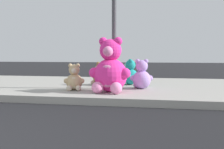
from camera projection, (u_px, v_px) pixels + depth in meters
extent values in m
cube|color=#9E9B93|center=(84.00, 87.00, 7.16)|extent=(28.00, 4.40, 0.15)
cylinder|color=#4C4C51|center=(114.00, 21.00, 6.07)|extent=(0.11, 0.11, 3.20)
sphere|color=#F22D93|center=(111.00, 75.00, 5.62)|extent=(0.73, 0.73, 0.73)
ellipsoid|color=pink|center=(107.00, 76.00, 5.37)|extent=(0.41, 0.19, 0.47)
sphere|color=#F22D93|center=(111.00, 50.00, 5.58)|extent=(0.48, 0.48, 0.48)
sphere|color=pink|center=(108.00, 51.00, 5.39)|extent=(0.22, 0.22, 0.22)
sphere|color=#F22D93|center=(118.00, 41.00, 5.52)|extent=(0.18, 0.18, 0.18)
sphere|color=#F22D93|center=(125.00, 73.00, 5.44)|extent=(0.23, 0.23, 0.23)
sphere|color=pink|center=(116.00, 88.00, 5.29)|extent=(0.25, 0.25, 0.25)
sphere|color=#F22D93|center=(103.00, 41.00, 5.61)|extent=(0.18, 0.18, 0.18)
sphere|color=#F22D93|center=(94.00, 73.00, 5.62)|extent=(0.23, 0.23, 0.23)
sphere|color=pink|center=(97.00, 88.00, 5.39)|extent=(0.25, 0.25, 0.25)
sphere|color=#B28CD8|center=(142.00, 80.00, 6.15)|extent=(0.43, 0.43, 0.43)
ellipsoid|color=silver|center=(141.00, 79.00, 6.30)|extent=(0.25, 0.13, 0.28)
sphere|color=#B28CD8|center=(142.00, 66.00, 6.12)|extent=(0.29, 0.29, 0.29)
sphere|color=silver|center=(141.00, 67.00, 6.24)|extent=(0.13, 0.13, 0.13)
sphere|color=#B28CD8|center=(138.00, 61.00, 6.11)|extent=(0.11, 0.11, 0.11)
sphere|color=#B28CD8|center=(133.00, 78.00, 6.20)|extent=(0.14, 0.14, 0.14)
sphere|color=silver|center=(136.00, 85.00, 6.34)|extent=(0.15, 0.15, 0.15)
sphere|color=#B28CD8|center=(146.00, 61.00, 6.11)|extent=(0.11, 0.11, 0.11)
sphere|color=#B28CD8|center=(150.00, 78.00, 6.19)|extent=(0.14, 0.14, 0.14)
sphere|color=silver|center=(146.00, 85.00, 6.34)|extent=(0.15, 0.15, 0.15)
sphere|color=olive|center=(100.00, 78.00, 6.90)|extent=(0.38, 0.38, 0.38)
ellipsoid|color=tan|center=(96.00, 78.00, 6.81)|extent=(0.22, 0.20, 0.25)
sphere|color=olive|center=(100.00, 67.00, 6.88)|extent=(0.25, 0.25, 0.25)
sphere|color=tan|center=(97.00, 68.00, 6.81)|extent=(0.11, 0.11, 0.11)
sphere|color=olive|center=(102.00, 64.00, 6.80)|extent=(0.10, 0.10, 0.10)
sphere|color=olive|center=(103.00, 77.00, 6.73)|extent=(0.12, 0.12, 0.12)
sphere|color=tan|center=(98.00, 83.00, 6.72)|extent=(0.13, 0.13, 0.13)
sphere|color=olive|center=(98.00, 63.00, 6.93)|extent=(0.10, 0.10, 0.10)
sphere|color=olive|center=(95.00, 76.00, 7.00)|extent=(0.12, 0.12, 0.12)
sphere|color=tan|center=(93.00, 83.00, 6.88)|extent=(0.13, 0.13, 0.13)
sphere|color=tan|center=(74.00, 82.00, 5.91)|extent=(0.37, 0.37, 0.37)
ellipsoid|color=beige|center=(74.00, 83.00, 5.78)|extent=(0.22, 0.13, 0.24)
sphere|color=tan|center=(74.00, 70.00, 5.89)|extent=(0.25, 0.25, 0.25)
sphere|color=beige|center=(74.00, 71.00, 5.79)|extent=(0.11, 0.11, 0.11)
sphere|color=tan|center=(78.00, 66.00, 5.89)|extent=(0.09, 0.09, 0.09)
sphere|color=tan|center=(82.00, 81.00, 5.88)|extent=(0.12, 0.12, 0.12)
sphere|color=beige|center=(78.00, 88.00, 5.77)|extent=(0.13, 0.13, 0.13)
sphere|color=tan|center=(70.00, 66.00, 5.88)|extent=(0.09, 0.09, 0.09)
sphere|color=tan|center=(66.00, 81.00, 5.86)|extent=(0.12, 0.12, 0.12)
sphere|color=beige|center=(69.00, 88.00, 5.76)|extent=(0.13, 0.13, 0.13)
sphere|color=teal|center=(130.00, 77.00, 6.99)|extent=(0.43, 0.43, 0.43)
ellipsoid|color=#7BBFBC|center=(125.00, 77.00, 6.99)|extent=(0.13, 0.25, 0.28)
sphere|color=teal|center=(130.00, 65.00, 6.97)|extent=(0.28, 0.28, 0.28)
sphere|color=#7BBFBC|center=(126.00, 66.00, 6.97)|extent=(0.13, 0.13, 0.13)
sphere|color=teal|center=(131.00, 61.00, 6.86)|extent=(0.11, 0.11, 0.11)
sphere|color=teal|center=(129.00, 76.00, 6.79)|extent=(0.13, 0.13, 0.13)
sphere|color=#7BBFBC|center=(124.00, 82.00, 6.88)|extent=(0.15, 0.15, 0.15)
sphere|color=teal|center=(130.00, 61.00, 7.05)|extent=(0.11, 0.11, 0.11)
sphere|color=teal|center=(128.00, 75.00, 7.19)|extent=(0.13, 0.13, 0.13)
sphere|color=#7BBFBC|center=(123.00, 81.00, 7.12)|extent=(0.15, 0.15, 0.15)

